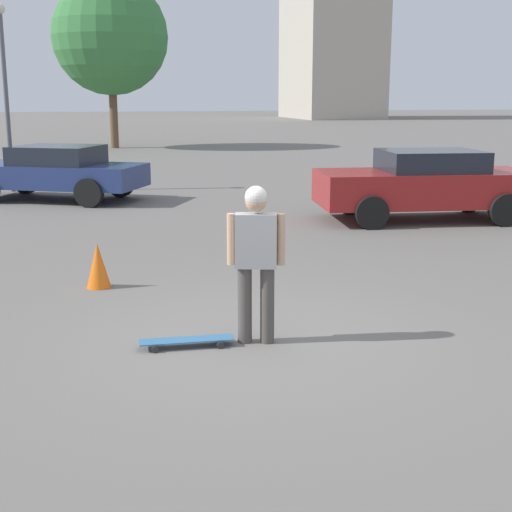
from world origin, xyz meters
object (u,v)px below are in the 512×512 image
(car_parked_far, at_px, (55,171))
(car_parked_near, at_px, (425,183))
(skateboard, at_px, (187,341))
(traffic_cone, at_px, (98,265))
(person, at_px, (256,253))

(car_parked_far, bearing_deg, car_parked_near, 174.42)
(skateboard, height_order, traffic_cone, traffic_cone)
(car_parked_near, height_order, traffic_cone, car_parked_near)
(person, relative_size, traffic_cone, 2.68)
(skateboard, relative_size, traffic_cone, 1.60)
(person, xyz_separation_m, car_parked_near, (6.61, -5.19, -0.21))
(person, height_order, traffic_cone, person)
(person, xyz_separation_m, car_parked_far, (11.38, 2.46, -0.25))
(person, distance_m, car_parked_far, 11.65)
(car_parked_near, relative_size, traffic_cone, 7.37)
(car_parked_far, relative_size, traffic_cone, 7.58)
(car_parked_near, bearing_deg, skateboard, 54.52)
(car_parked_far, bearing_deg, traffic_cone, 122.09)
(person, distance_m, traffic_cone, 3.16)
(car_parked_near, xyz_separation_m, traffic_cone, (-3.96, 6.78, -0.46))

